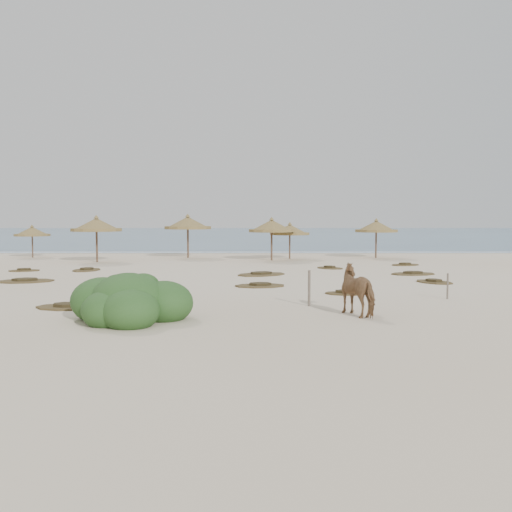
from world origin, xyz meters
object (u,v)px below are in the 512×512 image
Objects in this scene: palapa_0 at (32,232)px; palapa_1 at (96,225)px; bush at (129,303)px; horse at (360,290)px.

palapa_0 is 0.65× the size of palapa_1.
palapa_1 reaches higher than bush.
palapa_1 is at bearing -35.83° from palapa_0.
horse is at bearing -51.47° from palapa_0.
palapa_0 is 7.35m from palapa_1.
bush is (6.83, -21.34, -1.89)m from palapa_1.
palapa_1 is 24.61m from horse.
horse reaches higher than bush.
bush is at bearing -18.08° from horse.
palapa_0 is 31.55m from horse.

